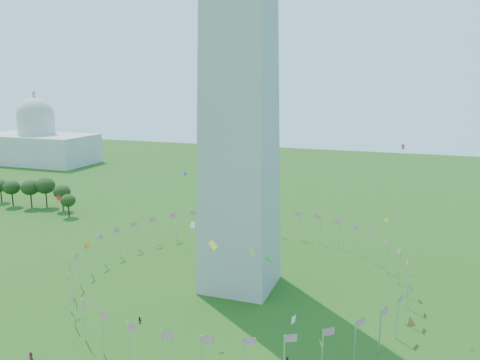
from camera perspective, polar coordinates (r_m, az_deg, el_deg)
name	(u,v)px	position (r m, az deg, el deg)	size (l,w,h in m)	color
flag_ring	(240,268)	(118.56, -0.02, -10.68)	(80.24, 80.24, 9.00)	silver
capitol_building	(36,126)	(319.29, -23.57, 6.00)	(70.00, 35.00, 46.00)	beige
kites_aloft	(285,263)	(82.99, 5.55, -10.09)	(89.51, 79.68, 37.06)	green
tree_line_west	(23,194)	(208.52, -24.90, -1.59)	(54.97, 15.41, 12.05)	#274416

